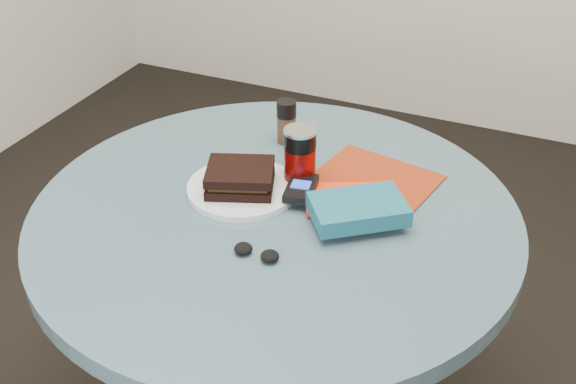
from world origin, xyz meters
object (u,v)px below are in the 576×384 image
at_px(plate, 242,188).
at_px(pepper_grinder, 286,121).
at_px(table, 275,272).
at_px(headphones, 256,252).
at_px(red_book, 345,199).
at_px(sandwich, 240,178).
at_px(magazine, 376,178).
at_px(soda_can, 300,157).
at_px(mp3_player, 301,188).
at_px(novel, 358,209).

bearing_deg(plate, pepper_grinder, 90.48).
relative_size(table, headphones, 11.04).
bearing_deg(table, red_book, 31.90).
bearing_deg(table, pepper_grinder, 108.87).
relative_size(sandwich, magazine, 0.68).
bearing_deg(red_book, soda_can, 137.92).
distance_m(pepper_grinder, magazine, 0.26).
distance_m(soda_can, magazine, 0.18).
xyz_separation_m(mp3_player, headphones, (0.00, -0.21, -0.02)).
xyz_separation_m(pepper_grinder, mp3_player, (0.13, -0.21, -0.03)).
relative_size(soda_can, mp3_player, 1.19).
height_order(plate, headphones, headphones).
height_order(sandwich, pepper_grinder, pepper_grinder).
relative_size(mp3_player, headphones, 1.20).
distance_m(sandwich, novel, 0.26).
height_order(magazine, mp3_player, mp3_player).
xyz_separation_m(plate, novel, (0.26, -0.01, 0.03)).
relative_size(sandwich, pepper_grinder, 1.61).
bearing_deg(headphones, red_book, 68.71).
xyz_separation_m(plate, headphones, (0.12, -0.19, 0.00)).
relative_size(soda_can, magazine, 0.52).
distance_m(magazine, mp3_player, 0.18).
distance_m(plate, pepper_grinder, 0.24).
xyz_separation_m(soda_can, headphones, (0.03, -0.27, -0.06)).
height_order(soda_can, mp3_player, soda_can).
bearing_deg(mp3_player, pepper_grinder, 120.73).
distance_m(novel, headphones, 0.22).
relative_size(table, sandwich, 5.89).
distance_m(soda_can, mp3_player, 0.07).
relative_size(novel, headphones, 2.01).
bearing_deg(mp3_player, soda_can, 115.28).
distance_m(sandwich, mp3_player, 0.13).
bearing_deg(magazine, pepper_grinder, 173.60).
distance_m(novel, mp3_player, 0.14).
xyz_separation_m(plate, pepper_grinder, (-0.00, 0.24, 0.05)).
xyz_separation_m(soda_can, mp3_player, (0.03, -0.06, -0.04)).
bearing_deg(headphones, sandwich, 124.48).
relative_size(sandwich, novel, 0.93).
xyz_separation_m(magazine, mp3_player, (-0.12, -0.14, 0.02)).
xyz_separation_m(magazine, novel, (0.02, -0.18, 0.03)).
bearing_deg(headphones, plate, 123.34).
bearing_deg(pepper_grinder, red_book, -41.50).
distance_m(table, pepper_grinder, 0.36).
height_order(plate, novel, novel).
bearing_deg(magazine, red_book, -93.93).
relative_size(table, plate, 4.27).
xyz_separation_m(soda_can, magazine, (0.15, 0.08, -0.06)).
height_order(red_book, mp3_player, mp3_player).
distance_m(soda_can, pepper_grinder, 0.18).
relative_size(plate, novel, 1.29).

